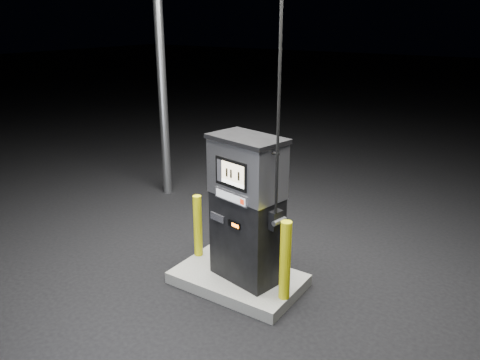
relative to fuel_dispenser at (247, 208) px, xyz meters
The scene contains 5 objects.
ground 1.09m from the fuel_dispenser, behind, with size 80.00×80.00×0.00m, color black.
pump_island 1.02m from the fuel_dispenser, behind, with size 1.60×1.00×0.15m, color #5F5E5A.
fuel_dispenser is the anchor object (origin of this frame).
bollard_left 1.00m from the fuel_dispenser, behind, with size 0.12×0.12×0.87m, color #CBC60B.
bollard_right 0.78m from the fuel_dispenser, 13.45° to the right, with size 0.13×0.13×0.97m, color #CBC60B.
Camera 1 is at (2.92, -4.35, 3.26)m, focal length 35.00 mm.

